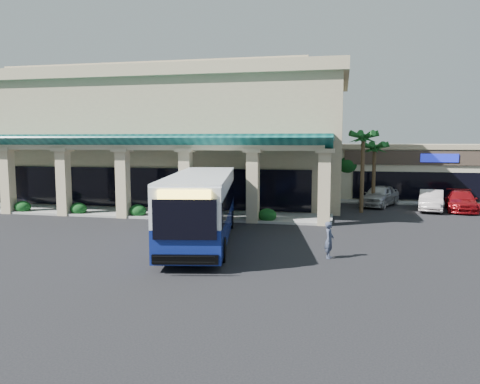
% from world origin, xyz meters
% --- Properties ---
extents(ground, '(110.00, 110.00, 0.00)m').
position_xyz_m(ground, '(0.00, 0.00, 0.00)').
color(ground, black).
extents(main_building, '(30.80, 14.80, 11.35)m').
position_xyz_m(main_building, '(-8.00, 16.00, 5.67)').
color(main_building, tan).
rests_on(main_building, ground).
extents(arcade, '(30.00, 6.20, 5.70)m').
position_xyz_m(arcade, '(-8.00, 6.80, 2.85)').
color(arcade, '#0C4A47').
rests_on(arcade, ground).
extents(strip_mall, '(22.50, 12.50, 4.90)m').
position_xyz_m(strip_mall, '(18.00, 24.00, 2.45)').
color(strip_mall, beige).
rests_on(strip_mall, ground).
extents(palm_0, '(2.40, 2.40, 6.60)m').
position_xyz_m(palm_0, '(8.50, 11.00, 3.30)').
color(palm_0, '#15511D').
rests_on(palm_0, ground).
extents(palm_1, '(2.40, 2.40, 5.80)m').
position_xyz_m(palm_1, '(9.50, 14.00, 2.90)').
color(palm_1, '#15511D').
rests_on(palm_1, ground).
extents(broadleaf_tree, '(2.60, 2.60, 4.81)m').
position_xyz_m(broadleaf_tree, '(7.50, 19.00, 2.41)').
color(broadleaf_tree, '#0D3A12').
rests_on(broadleaf_tree, ground).
extents(transit_bus, '(5.27, 13.01, 3.54)m').
position_xyz_m(transit_bus, '(-0.03, -1.00, 1.77)').
color(transit_bus, navy).
rests_on(transit_bus, ground).
extents(pedestrian, '(0.49, 0.66, 1.65)m').
position_xyz_m(pedestrian, '(6.56, -3.11, 0.83)').
color(pedestrian, '#383F56').
rests_on(pedestrian, ground).
extents(car_silver, '(3.82, 5.42, 1.71)m').
position_xyz_m(car_silver, '(10.03, 14.75, 0.86)').
color(car_silver, '#B2B2B2').
rests_on(car_silver, ground).
extents(car_white, '(2.46, 4.93, 1.55)m').
position_xyz_m(car_white, '(13.67, 13.15, 0.78)').
color(car_white, silver).
rests_on(car_white, ground).
extents(car_red, '(2.77, 5.39, 1.50)m').
position_xyz_m(car_red, '(15.85, 13.47, 0.75)').
color(car_red, maroon).
rests_on(car_red, ground).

